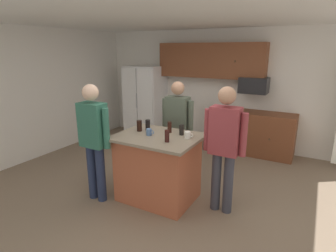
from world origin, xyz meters
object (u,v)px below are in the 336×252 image
at_px(glass_stout_tall, 182,130).
at_px(kitchen_island, 158,167).
at_px(glass_pilsner, 139,126).
at_px(microwave_over_range, 254,85).
at_px(glass_dark_ale, 167,136).
at_px(person_guest_right, 177,123).
at_px(tumbler_amber, 148,125).
at_px(refrigerator, 145,102).
at_px(glass_short_whisky, 170,127).
at_px(person_host_foreground, 224,142).
at_px(mug_blue_stoneware, 149,132).
at_px(person_elder_center, 94,135).
at_px(mug_ceramic_white, 188,135).

bearing_deg(glass_stout_tall, kitchen_island, -143.79).
distance_m(glass_stout_tall, glass_pilsner, 0.65).
distance_m(microwave_over_range, glass_dark_ale, 2.86).
height_order(person_guest_right, glass_stout_tall, person_guest_right).
bearing_deg(microwave_over_range, tumbler_amber, -112.49).
relative_size(kitchen_island, glass_dark_ale, 7.23).
relative_size(refrigerator, glass_short_whisky, 11.02).
distance_m(tumbler_amber, glass_stout_tall, 0.56).
xyz_separation_m(person_host_foreground, mug_blue_stoneware, (-1.05, -0.18, 0.03)).
height_order(refrigerator, person_guest_right, refrigerator).
height_order(person_elder_center, mug_blue_stoneware, person_elder_center).
bearing_deg(mug_blue_stoneware, tumbler_amber, 127.07).
relative_size(microwave_over_range, glass_stout_tall, 3.75).
relative_size(person_guest_right, mug_ceramic_white, 13.04).
height_order(glass_pilsner, mug_ceramic_white, glass_pilsner).
bearing_deg(glass_pilsner, tumbler_amber, 54.88).
bearing_deg(mug_blue_stoneware, microwave_over_range, 72.34).
height_order(microwave_over_range, glass_stout_tall, microwave_over_range).
bearing_deg(mug_ceramic_white, person_host_foreground, 4.77).
bearing_deg(person_host_foreground, tumbler_amber, -10.51).
distance_m(kitchen_island, glass_pilsner, 0.67).
xyz_separation_m(glass_pilsner, glass_dark_ale, (0.61, -0.24, -0.00)).
relative_size(person_elder_center, mug_ceramic_white, 13.44).
distance_m(refrigerator, glass_pilsner, 2.87).
distance_m(microwave_over_range, glass_pilsner, 2.80).
bearing_deg(mug_blue_stoneware, person_elder_center, -147.26).
bearing_deg(person_host_foreground, mug_ceramic_white, -3.87).
height_order(refrigerator, glass_pilsner, refrigerator).
height_order(mug_blue_stoneware, glass_dark_ale, glass_dark_ale).
relative_size(microwave_over_range, person_host_foreground, 0.33).
relative_size(microwave_over_range, mug_ceramic_white, 4.40).
bearing_deg(glass_short_whisky, refrigerator, 130.41).
relative_size(kitchen_island, glass_pilsner, 7.23).
bearing_deg(refrigerator, person_elder_center, -69.70).
xyz_separation_m(refrigerator, glass_stout_tall, (2.15, -2.30, 0.17)).
distance_m(person_guest_right, person_elder_center, 1.44).
height_order(kitchen_island, glass_pilsner, glass_pilsner).
distance_m(microwave_over_range, person_guest_right, 2.05).
distance_m(refrigerator, glass_short_whisky, 3.00).
relative_size(microwave_over_range, glass_short_whisky, 3.48).
distance_m(refrigerator, tumbler_amber, 2.82).
relative_size(refrigerator, person_elder_center, 1.04).
distance_m(person_elder_center, glass_pilsner, 0.68).
xyz_separation_m(kitchen_island, glass_pilsner, (-0.36, 0.07, 0.57)).
bearing_deg(glass_pilsner, glass_stout_tall, 11.65).
distance_m(mug_blue_stoneware, glass_short_whisky, 0.32).
height_order(mug_blue_stoneware, mug_ceramic_white, mug_ceramic_white).
distance_m(tumbler_amber, mug_ceramic_white, 0.71).
xyz_separation_m(tumbler_amber, glass_stout_tall, (0.56, 0.02, -0.00)).
relative_size(microwave_over_range, person_guest_right, 0.34).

